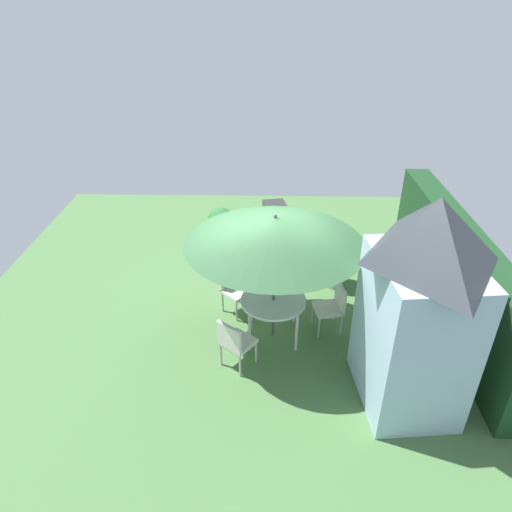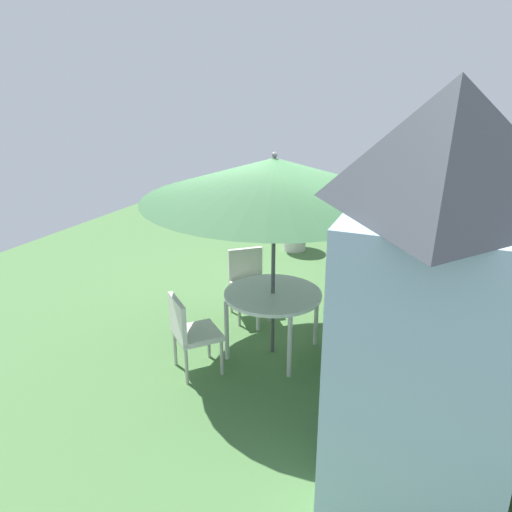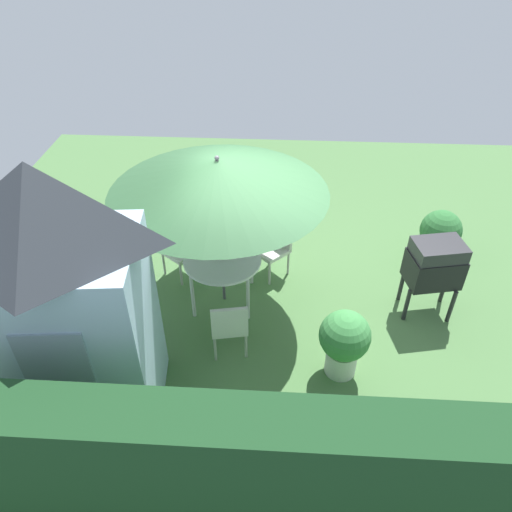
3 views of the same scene
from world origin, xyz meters
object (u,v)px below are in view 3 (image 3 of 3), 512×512
patio_umbrella (218,176)px  chair_near_shed (176,245)px  patio_table (223,263)px  potted_plant_by_shed (344,340)px  chair_far_side (229,324)px  bbq_grill (435,265)px  chair_toward_hedge (275,244)px  potted_plant_by_grill (440,233)px  garden_shed (67,302)px

patio_umbrella → chair_near_shed: bearing=-37.4°
patio_table → potted_plant_by_shed: size_ratio=1.16×
patio_table → patio_umbrella: patio_umbrella is taller
patio_umbrella → chair_far_side: patio_umbrella is taller
bbq_grill → chair_toward_hedge: 2.36m
chair_far_side → patio_table: bearing=-79.3°
chair_near_shed → potted_plant_by_shed: potted_plant_by_shed is taller
patio_table → potted_plant_by_grill: (-3.38, -1.19, -0.19)m
bbq_grill → chair_far_side: 2.92m
chair_far_side → chair_toward_hedge: same height
chair_near_shed → chair_far_side: (-1.00, 1.65, 0.00)m
garden_shed → patio_table: (-1.32, -1.91, -0.94)m
chair_far_side → potted_plant_by_shed: bearing=171.0°
garden_shed → chair_far_side: 2.07m
patio_umbrella → potted_plant_by_shed: bearing=142.1°
patio_table → garden_shed: bearing=55.3°
patio_table → chair_near_shed: size_ratio=1.24×
chair_far_side → chair_toward_hedge: size_ratio=1.00×
potted_plant_by_shed → patio_table: bearing=-37.9°
chair_near_shed → potted_plant_by_shed: bearing=142.3°
bbq_grill → patio_umbrella: bearing=-1.4°
patio_table → bbq_grill: bbq_grill is taller
bbq_grill → potted_plant_by_shed: bbq_grill is taller
garden_shed → potted_plant_by_shed: bearing=-167.8°
bbq_grill → chair_far_side: bearing=19.6°
patio_umbrella → potted_plant_by_shed: (-1.63, 1.27, -1.51)m
patio_umbrella → potted_plant_by_grill: (-3.38, -1.19, -1.56)m
patio_umbrella → chair_near_shed: patio_umbrella is taller
chair_near_shed → chair_far_side: 1.93m
chair_far_side → chair_toward_hedge: 1.83m
potted_plant_by_shed → chair_toward_hedge: bearing=-65.5°
chair_far_side → patio_umbrella: bearing=-79.3°
patio_table → chair_near_shed: (0.80, -0.61, -0.17)m
chair_toward_hedge → potted_plant_by_shed: 2.18m
patio_umbrella → chair_far_side: bearing=100.7°
bbq_grill → potted_plant_by_shed: size_ratio=1.25×
chair_near_shed → potted_plant_by_grill: 4.22m
chair_near_shed → potted_plant_by_grill: chair_near_shed is taller
chair_toward_hedge → patio_table: bearing=44.3°
patio_umbrella → patio_table: bearing=180.0°
patio_table → patio_umbrella: bearing=0.0°
chair_far_side → garden_shed: bearing=29.7°
chair_near_shed → chair_toward_hedge: size_ratio=1.00×
patio_umbrella → potted_plant_by_grill: size_ratio=3.18×
chair_far_side → bbq_grill: bearing=-160.4°
patio_umbrella → chair_toward_hedge: size_ratio=3.16×
bbq_grill → chair_toward_hedge: (2.20, -0.78, -0.33)m
chair_far_side → potted_plant_by_grill: 3.89m
patio_umbrella → potted_plant_by_shed: size_ratio=2.97×
garden_shed → chair_near_shed: bearing=-101.7°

